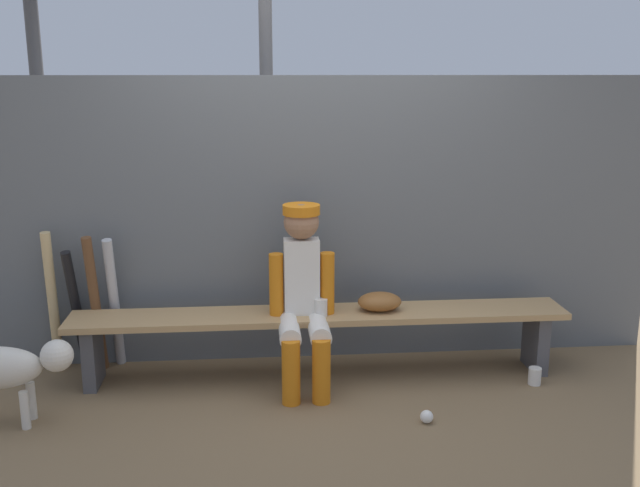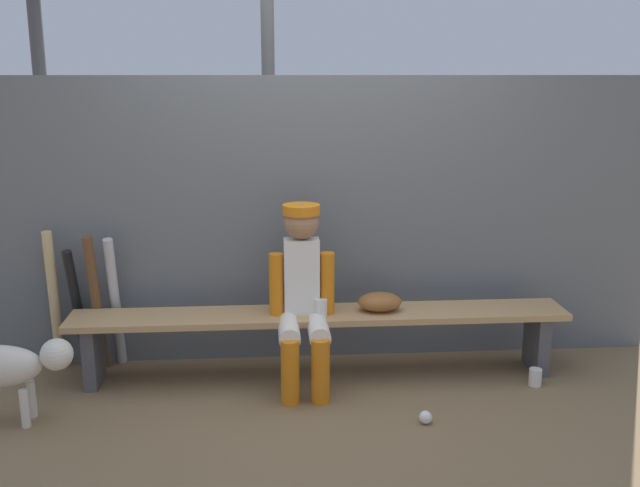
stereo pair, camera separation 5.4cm
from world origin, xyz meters
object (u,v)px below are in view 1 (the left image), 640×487
object	(u,v)px
baseball_glove	(380,302)
bat_aluminum_black	(76,309)
cup_on_bench	(321,308)
baseball	(427,417)
bat_wood_natural	(53,302)
bat_wood_dark	(95,305)
dog	(5,368)
bat_aluminum_silver	(114,303)
cup_on_ground	(535,376)
player_seated	(303,291)
dugout_bench	(320,324)

from	to	relation	value
baseball_glove	bat_aluminum_black	size ratio (longest dim) A/B	0.34
bat_aluminum_black	cup_on_bench	xyz separation A→B (m)	(1.58, -0.35, 0.08)
baseball	cup_on_bench	size ratio (longest dim) A/B	0.67
bat_wood_natural	baseball	bearing A→B (deg)	-22.82
bat_wood_dark	dog	size ratio (longest dim) A/B	1.10
baseball_glove	bat_aluminum_silver	world-z (taller)	bat_aluminum_silver
cup_on_ground	dog	xyz separation A→B (m)	(-3.13, -0.26, 0.28)
bat_wood_dark	cup_on_ground	world-z (taller)	bat_wood_dark
player_seated	bat_aluminum_black	bearing A→B (deg)	165.21
bat_wood_natural	bat_aluminum_black	bearing A→B (deg)	6.18
dog	baseball_glove	bearing A→B (deg)	12.99
bat_wood_natural	dog	world-z (taller)	bat_wood_natural
baseball	cup_on_bench	xyz separation A→B (m)	(-0.54, 0.62, 0.46)
bat_wood_natural	bat_wood_dark	bearing A→B (deg)	-11.64
bat_wood_dark	bat_aluminum_silver	bearing A→B (deg)	22.61
bat_aluminum_black	baseball	world-z (taller)	bat_aluminum_black
baseball_glove	cup_on_ground	distance (m)	1.08
baseball	baseball_glove	bearing A→B (deg)	103.02
player_seated	cup_on_ground	distance (m)	1.57
bat_wood_natural	cup_on_bench	distance (m)	1.76
dugout_bench	bat_wood_dark	size ratio (longest dim) A/B	3.41
cup_on_ground	cup_on_bench	xyz separation A→B (m)	(-1.34, 0.17, 0.44)
baseball_glove	bat_wood_natural	bearing A→B (deg)	172.92
dugout_bench	cup_on_bench	distance (m)	0.16
bat_wood_dark	player_seated	bearing A→B (deg)	-13.30
player_seated	cup_on_bench	distance (m)	0.18
baseball_glove	cup_on_bench	xyz separation A→B (m)	(-0.38, -0.07, -0.01)
dugout_bench	baseball	size ratio (longest dim) A/B	42.78
bat_aluminum_black	bat_wood_natural	xyz separation A→B (m)	(-0.14, -0.02, 0.06)
bat_wood_natural	cup_on_bench	bearing A→B (deg)	-10.94
dugout_bench	dog	world-z (taller)	dog
cup_on_ground	bat_aluminum_silver	bearing A→B (deg)	169.56
baseball_glove	cup_on_bench	distance (m)	0.39
bat_aluminum_silver	bat_wood_dark	bearing A→B (deg)	-157.39
dugout_bench	bat_aluminum_black	bearing A→B (deg)	170.06
player_seated	dog	distance (m)	1.74
bat_wood_natural	dugout_bench	bearing A→B (deg)	-8.63
bat_aluminum_silver	bat_wood_natural	world-z (taller)	bat_wood_natural
cup_on_ground	cup_on_bench	size ratio (longest dim) A/B	1.00
baseball	bat_wood_dark	bearing A→B (deg)	155.69
baseball_glove	baseball	world-z (taller)	baseball_glove
player_seated	baseball	size ratio (longest dim) A/B	15.37
player_seated	baseball_glove	world-z (taller)	player_seated
baseball_glove	bat_wood_dark	world-z (taller)	bat_wood_dark
bat_aluminum_silver	cup_on_bench	bearing A→B (deg)	-13.56
player_seated	baseball	world-z (taller)	player_seated
baseball	cup_on_ground	distance (m)	0.92
baseball_glove	dog	size ratio (longest dim) A/B	0.33
dugout_bench	bat_wood_natural	bearing A→B (deg)	171.37
bat_wood_natural	cup_on_ground	bearing A→B (deg)	-9.35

